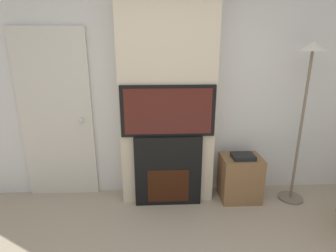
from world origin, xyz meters
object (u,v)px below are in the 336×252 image
object	(u,v)px
fireplace	(168,170)
television	(168,111)
floor_lamp	(307,85)
media_stand	(240,177)

from	to	relation	value
fireplace	television	distance (m)	0.71
television	fireplace	bearing A→B (deg)	90.00
floor_lamp	television	bearing A→B (deg)	179.85
fireplace	television	xyz separation A→B (m)	(0.00, -0.00, 0.71)
television	floor_lamp	bearing A→B (deg)	-0.15
fireplace	media_stand	world-z (taller)	fireplace
floor_lamp	media_stand	xyz separation A→B (m)	(-0.64, 0.04, -1.12)
fireplace	media_stand	bearing A→B (deg)	2.51
fireplace	floor_lamp	distance (m)	1.81
media_stand	floor_lamp	bearing A→B (deg)	-3.99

